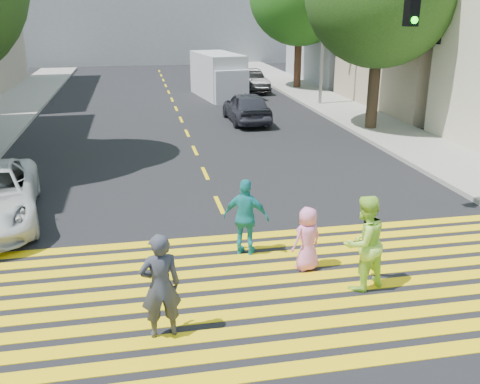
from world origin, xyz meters
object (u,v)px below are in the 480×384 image
object	(u,v)px
dark_car_near	(246,107)
dark_car_parked	(249,81)
white_van	(219,77)
pedestrian_extra	(246,217)
pedestrian_child	(307,239)
pedestrian_man	(160,286)
silver_car	(211,77)
pedestrian_woman	(364,243)

from	to	relation	value
dark_car_near	dark_car_parked	bearing A→B (deg)	-103.85
white_van	pedestrian_extra	bearing A→B (deg)	-105.53
pedestrian_child	dark_car_near	xyz separation A→B (m)	(1.79, 14.88, 0.05)
dark_car_near	dark_car_parked	world-z (taller)	dark_car_near
pedestrian_child	dark_car_near	size ratio (longest dim) A/B	0.32
pedestrian_man	pedestrian_extra	world-z (taller)	pedestrian_man
dark_car_parked	white_van	bearing A→B (deg)	-147.17
dark_car_near	silver_car	xyz separation A→B (m)	(0.06, 12.16, -0.08)
silver_car	white_van	distance (m)	4.70
pedestrian_man	silver_car	size ratio (longest dim) A/B	0.41
pedestrian_man	pedestrian_woman	world-z (taller)	pedestrian_woman
pedestrian_child	white_van	xyz separation A→B (m)	(1.67, 22.38, 0.54)
dark_car_parked	pedestrian_woman	bearing A→B (deg)	-104.18
dark_car_parked	white_van	xyz separation A→B (m)	(-2.22, -1.86, 0.52)
pedestrian_extra	silver_car	xyz separation A→B (m)	(2.94, 26.09, -0.21)
pedestrian_woman	dark_car_near	bearing A→B (deg)	-113.03
white_van	silver_car	bearing A→B (deg)	79.58
pedestrian_woman	pedestrian_man	bearing A→B (deg)	-6.58
dark_car_parked	white_van	size ratio (longest dim) A/B	0.75
pedestrian_extra	white_van	xyz separation A→B (m)	(2.76, 21.44, 0.36)
dark_car_parked	silver_car	bearing A→B (deg)	118.88
pedestrian_extra	dark_car_near	bearing A→B (deg)	-77.04
pedestrian_extra	dark_car_parked	distance (m)	23.82
silver_car	dark_car_parked	world-z (taller)	dark_car_parked
pedestrian_man	pedestrian_child	size ratio (longest dim) A/B	1.35
pedestrian_man	pedestrian_extra	size ratio (longest dim) A/B	1.06
dark_car_near	silver_car	size ratio (longest dim) A/B	0.96
white_van	dark_car_parked	bearing A→B (deg)	31.81
pedestrian_child	dark_car_parked	xyz separation A→B (m)	(3.89, 24.24, 0.02)
pedestrian_child	pedestrian_extra	bearing A→B (deg)	-62.00
pedestrian_man	pedestrian_woman	xyz separation A→B (m)	(3.86, 0.88, 0.03)
pedestrian_man	silver_car	distance (m)	29.29
pedestrian_woman	dark_car_parked	xyz separation A→B (m)	(3.09, 25.19, -0.24)
pedestrian_extra	white_van	size ratio (longest dim) A/B	0.30
pedestrian_man	white_van	distance (m)	24.68
pedestrian_extra	dark_car_parked	size ratio (longest dim) A/B	0.40
pedestrian_woman	pedestrian_extra	distance (m)	2.67
pedestrian_man	dark_car_parked	distance (m)	26.99
pedestrian_man	white_van	world-z (taller)	white_van
pedestrian_child	dark_car_parked	distance (m)	24.55
pedestrian_extra	silver_car	bearing A→B (deg)	-71.79
white_van	pedestrian_child	bearing A→B (deg)	-102.47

